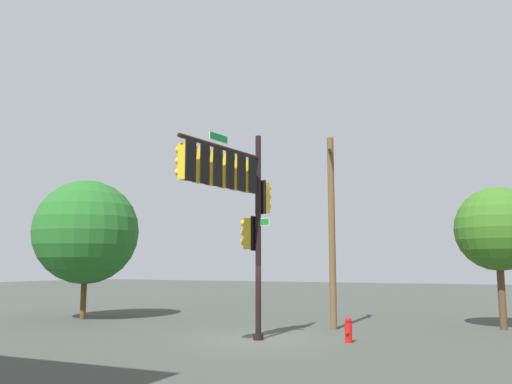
# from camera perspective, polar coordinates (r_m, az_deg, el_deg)

# --- Properties ---
(ground_plane) EXTENTS (120.00, 120.00, 0.00)m
(ground_plane) POSITION_cam_1_polar(r_m,az_deg,el_deg) (18.95, 0.25, -15.56)
(ground_plane) COLOR #40453D
(signal_pole_assembly) EXTENTS (4.84, 1.47, 7.17)m
(signal_pole_assembly) POSITION_cam_1_polar(r_m,az_deg,el_deg) (17.84, -2.44, 0.18)
(signal_pole_assembly) COLOR black
(signal_pole_assembly) RESTS_ON ground_plane
(utility_pole) EXTENTS (1.78, 0.53, 7.82)m
(utility_pole) POSITION_cam_1_polar(r_m,az_deg,el_deg) (22.02, 8.13, -3.83)
(utility_pole) COLOR brown
(utility_pole) RESTS_ON ground_plane
(fire_hydrant) EXTENTS (0.33, 0.24, 0.83)m
(fire_hydrant) POSITION_cam_1_polar(r_m,az_deg,el_deg) (18.48, 9.87, -14.36)
(fire_hydrant) COLOR red
(fire_hydrant) RESTS_ON ground_plane
(tree_near) EXTENTS (3.39, 3.39, 5.70)m
(tree_near) POSITION_cam_1_polar(r_m,az_deg,el_deg) (23.74, 24.48, -3.64)
(tree_near) COLOR #4F3822
(tree_near) RESTS_ON ground_plane
(tree_mid) EXTENTS (5.00, 5.00, 6.64)m
(tree_mid) POSITION_cam_1_polar(r_m,az_deg,el_deg) (27.02, -17.72, -4.09)
(tree_mid) COLOR #54391C
(tree_mid) RESTS_ON ground_plane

